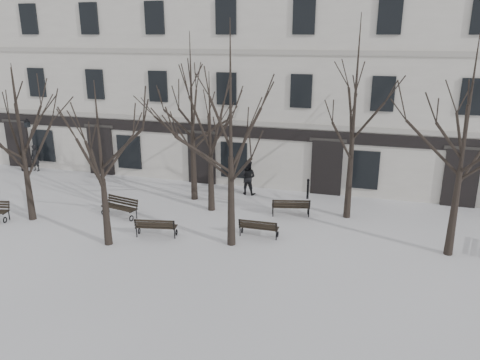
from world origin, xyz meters
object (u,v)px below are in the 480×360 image
at_px(tree_2, 231,110).
at_px(bench_4, 291,206).
at_px(lamp_post, 24,141).
at_px(bench_1, 156,226).
at_px(tree_3, 467,123).
at_px(tree_1, 100,146).
at_px(bench_2, 259,227).
at_px(bench_3, 120,206).
at_px(tree_0, 20,125).

relative_size(tree_2, bench_4, 4.73).
bearing_deg(lamp_post, bench_1, -29.18).
bearing_deg(tree_3, tree_2, -169.62).
relative_size(tree_1, lamp_post, 1.98).
bearing_deg(tree_3, bench_2, -175.91).
bearing_deg(tree_2, bench_1, -176.75).
distance_m(tree_2, bench_4, 6.47).
relative_size(bench_1, bench_3, 0.95).
xyz_separation_m(tree_2, lamp_post, (-15.42, 6.61, -3.54)).
xyz_separation_m(bench_2, bench_4, (0.86, 2.75, 0.03)).
relative_size(tree_0, bench_1, 3.92).
height_order(tree_1, tree_2, tree_2).
bearing_deg(lamp_post, bench_3, -28.34).
bearing_deg(bench_3, bench_1, -20.24).
distance_m(tree_1, bench_3, 4.73).
xyz_separation_m(tree_1, bench_2, (5.70, 2.37, -3.65)).
bearing_deg(bench_2, bench_3, -5.01).
relative_size(bench_1, bench_2, 1.08).
distance_m(bench_3, lamp_post, 10.91).
height_order(bench_3, bench_4, bench_3).
bearing_deg(bench_4, tree_2, 51.20).
bearing_deg(tree_3, bench_4, 161.47).
bearing_deg(tree_0, bench_2, 5.40).
bearing_deg(bench_3, bench_4, 28.42).
height_order(tree_2, bench_1, tree_2).
bearing_deg(tree_2, tree_0, 179.99).
relative_size(tree_3, bench_1, 4.59).
relative_size(tree_0, tree_3, 0.85).
height_order(tree_2, bench_4, tree_2).
bearing_deg(bench_3, bench_2, 7.86).
relative_size(tree_1, tree_2, 0.75).
relative_size(bench_1, lamp_post, 0.54).
height_order(tree_3, bench_4, tree_3).
bearing_deg(bench_1, tree_3, 177.44).
relative_size(tree_1, tree_3, 0.80).
xyz_separation_m(tree_2, bench_2, (0.89, 0.99, -5.02)).
relative_size(bench_3, lamp_post, 0.57).
relative_size(tree_0, tree_2, 0.80).
bearing_deg(bench_1, tree_1, 26.56).
bearing_deg(tree_2, tree_1, -164.02).
distance_m(tree_0, tree_3, 18.06).
height_order(tree_1, tree_3, tree_3).
distance_m(tree_1, tree_3, 13.52).
xyz_separation_m(bench_4, lamp_post, (-17.16, 2.86, 1.44)).
relative_size(tree_3, bench_3, 4.38).
relative_size(tree_2, bench_1, 4.88).
bearing_deg(bench_2, tree_1, 21.63).
bearing_deg(lamp_post, tree_3, -12.06).
bearing_deg(bench_3, tree_0, -146.58).
xyz_separation_m(bench_1, lamp_post, (-12.16, 6.79, 1.45)).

